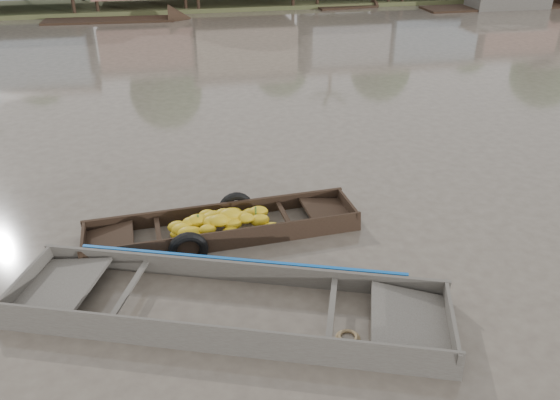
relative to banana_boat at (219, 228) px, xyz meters
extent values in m
plane|color=#4E453C|center=(1.76, -1.78, -0.15)|extent=(120.00, 120.00, 0.00)
cube|color=black|center=(0.08, 0.02, -0.23)|extent=(5.59, 1.42, 0.08)
cube|color=black|center=(0.04, 0.62, -0.01)|extent=(5.65, 0.52, 0.52)
cube|color=black|center=(0.12, -0.58, -0.01)|extent=(5.65, 0.52, 0.52)
cube|color=black|center=(2.84, 0.20, -0.01)|extent=(0.14, 1.23, 0.50)
cube|color=black|center=(2.36, 0.17, 0.05)|extent=(1.03, 1.12, 0.19)
cube|color=black|center=(-2.68, -0.16, -0.01)|extent=(0.14, 1.23, 0.50)
cube|color=black|center=(-2.20, -0.13, 0.05)|extent=(1.03, 1.12, 0.19)
cube|color=black|center=(-1.24, -0.07, 0.09)|extent=(0.18, 1.18, 0.05)
cube|color=black|center=(1.40, 0.11, 0.09)|extent=(0.18, 1.18, 0.05)
ellipsoid|color=gold|center=(1.06, -0.26, 0.02)|extent=(0.39, 0.28, 0.23)
ellipsoid|color=gold|center=(0.16, -0.08, 0.20)|extent=(0.42, 0.31, 0.25)
ellipsoid|color=gold|center=(-0.76, -0.07, 0.09)|extent=(0.47, 0.34, 0.28)
ellipsoid|color=gold|center=(-0.77, -0.37, -0.02)|extent=(0.38, 0.27, 0.22)
ellipsoid|color=gold|center=(-0.56, 0.04, 0.17)|extent=(0.40, 0.29, 0.24)
ellipsoid|color=gold|center=(-0.84, -0.09, 0.00)|extent=(0.37, 0.27, 0.22)
ellipsoid|color=gold|center=(-0.25, -0.27, 0.15)|extent=(0.36, 0.26, 0.21)
ellipsoid|color=gold|center=(0.11, 0.11, 0.26)|extent=(0.36, 0.26, 0.21)
ellipsoid|color=gold|center=(-0.61, -0.32, 0.04)|extent=(0.46, 0.34, 0.27)
ellipsoid|color=gold|center=(-0.56, -0.31, 0.02)|extent=(0.46, 0.33, 0.27)
ellipsoid|color=gold|center=(0.70, 0.34, 0.06)|extent=(0.41, 0.30, 0.24)
ellipsoid|color=gold|center=(-0.22, 0.29, 0.16)|extent=(0.37, 0.27, 0.22)
ellipsoid|color=gold|center=(0.20, -0.31, 0.05)|extent=(0.38, 0.28, 0.22)
ellipsoid|color=gold|center=(-0.16, 0.13, 0.17)|extent=(0.42, 0.30, 0.25)
ellipsoid|color=gold|center=(0.87, 0.28, 0.10)|extent=(0.46, 0.33, 0.27)
ellipsoid|color=gold|center=(-0.13, -0.07, 0.20)|extent=(0.44, 0.32, 0.26)
ellipsoid|color=gold|center=(0.24, 0.00, 0.28)|extent=(0.48, 0.35, 0.28)
ellipsoid|color=gold|center=(0.00, -0.14, 0.25)|extent=(0.45, 0.32, 0.26)
ellipsoid|color=gold|center=(-0.09, 0.26, 0.12)|extent=(0.38, 0.28, 0.23)
ellipsoid|color=gold|center=(-0.10, 0.20, 0.16)|extent=(0.42, 0.30, 0.25)
ellipsoid|color=gold|center=(-0.43, 0.04, 0.19)|extent=(0.47, 0.34, 0.28)
ellipsoid|color=gold|center=(0.35, 0.41, 0.07)|extent=(0.39, 0.28, 0.23)
ellipsoid|color=gold|center=(0.84, -0.07, 0.12)|extent=(0.43, 0.31, 0.26)
ellipsoid|color=gold|center=(-0.65, -0.22, 0.08)|extent=(0.47, 0.34, 0.28)
ellipsoid|color=gold|center=(-0.85, 0.09, 0.06)|extent=(0.43, 0.31, 0.25)
ellipsoid|color=gold|center=(0.27, -0.15, 0.15)|extent=(0.41, 0.30, 0.24)
ellipsoid|color=gold|center=(-0.55, -0.23, 0.09)|extent=(0.42, 0.30, 0.25)
ellipsoid|color=gold|center=(0.55, -0.11, 0.22)|extent=(0.37, 0.27, 0.22)
ellipsoid|color=gold|center=(0.31, 0.38, 0.09)|extent=(0.41, 0.30, 0.24)
ellipsoid|color=gold|center=(0.45, -0.01, 0.20)|extent=(0.43, 0.31, 0.26)
cylinder|color=#3F6626|center=(-0.42, -0.01, 0.28)|extent=(0.04, 0.04, 0.18)
cylinder|color=#3F6626|center=(0.28, 0.03, 0.28)|extent=(0.04, 0.04, 0.18)
cylinder|color=#3F6626|center=(0.78, 0.07, 0.28)|extent=(0.04, 0.04, 0.18)
torus|color=black|center=(0.44, 0.73, 0.01)|extent=(0.79, 0.23, 0.78)
torus|color=black|center=(-0.67, -0.71, 0.01)|extent=(0.80, 0.23, 0.79)
cube|color=#433E38|center=(-0.11, -2.53, -0.23)|extent=(7.33, 3.93, 0.08)
cube|color=#433E38|center=(0.19, -1.69, 0.02)|extent=(7.00, 2.67, 0.59)
cube|color=#433E38|center=(-0.41, -3.36, 0.02)|extent=(7.00, 2.67, 0.59)
cube|color=#433E38|center=(3.29, -3.76, 0.02)|extent=(0.67, 1.72, 0.56)
cube|color=#433E38|center=(2.70, -3.55, 0.09)|extent=(1.71, 1.89, 0.23)
cube|color=#433E38|center=(-3.51, -1.29, 0.02)|extent=(0.67, 1.72, 0.56)
cube|color=#433E38|center=(-2.92, -1.51, 0.09)|extent=(1.71, 1.89, 0.23)
cube|color=#433E38|center=(-1.73, -1.94, 0.14)|extent=(0.69, 1.66, 0.05)
cube|color=#433E38|center=(1.52, -3.12, 0.14)|extent=(0.69, 1.66, 0.05)
cube|color=#665E54|center=(-0.11, -2.53, -0.19)|extent=(5.66, 3.21, 0.02)
cube|color=#1155AA|center=(0.21, -1.64, 0.25)|extent=(5.65, 2.12, 0.15)
torus|color=olive|center=(1.69, -3.49, -0.17)|extent=(0.41, 0.41, 0.06)
torus|color=olive|center=(1.69, -3.49, -0.13)|extent=(0.33, 0.33, 0.06)
cube|color=black|center=(-3.89, 23.77, -0.20)|extent=(7.38, 2.02, 0.35)
cube|color=black|center=(20.12, 23.38, -0.20)|extent=(9.76, 2.26, 0.35)
cube|color=black|center=(10.76, 25.19, -0.20)|extent=(3.93, 1.31, 0.35)
camera|label=1|loc=(-0.66, -9.69, 5.99)|focal=35.00mm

